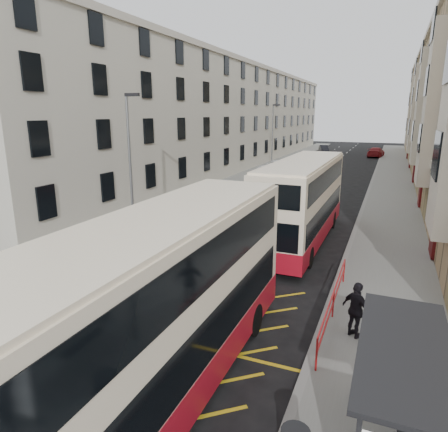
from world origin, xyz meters
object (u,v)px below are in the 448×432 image
at_px(pedestrian_far, 356,310).
at_px(white_van, 276,168).
at_px(bus_shelter, 410,395).
at_px(street_lamp_near, 130,156).
at_px(pedestrian_mid, 445,373).
at_px(car_red, 376,152).
at_px(street_lamp_far, 273,133).
at_px(double_decker_front, 157,313).
at_px(double_decker_rear, 302,201).
at_px(car_silver, 303,155).
at_px(car_dark, 324,149).

bearing_deg(pedestrian_far, white_van, -34.00).
distance_m(bus_shelter, street_lamp_near, 19.38).
height_order(pedestrian_mid, car_red, pedestrian_mid).
height_order(street_lamp_far, pedestrian_far, street_lamp_far).
xyz_separation_m(double_decker_front, double_decker_rear, (0.56, 14.02, -0.05)).
relative_size(pedestrian_far, car_red, 0.33).
height_order(bus_shelter, pedestrian_far, bus_shelter).
distance_m(pedestrian_mid, car_silver, 54.77).
bearing_deg(car_dark, double_decker_front, -101.69).
distance_m(street_lamp_near, double_decker_front, 15.22).
bearing_deg(white_van, street_lamp_far, 129.54).
height_order(white_van, car_silver, white_van).
bearing_deg(pedestrian_mid, car_red, 78.22).
distance_m(double_decker_front, pedestrian_mid, 7.13).
xyz_separation_m(street_lamp_near, white_van, (1.45, 26.67, -3.83)).
xyz_separation_m(white_van, car_dark, (0.76, 30.48, -0.14)).
bearing_deg(double_decker_front, white_van, 100.97).
bearing_deg(street_lamp_near, car_dark, 87.78).
bearing_deg(double_decker_rear, street_lamp_near, -167.63).
xyz_separation_m(double_decker_rear, car_dark, (-7.49, 55.10, -1.69)).
distance_m(street_lamp_far, pedestrian_far, 39.78).
bearing_deg(car_silver, street_lamp_far, -90.95).
bearing_deg(street_lamp_near, bus_shelter, -40.14).
bearing_deg(car_dark, bus_shelter, -97.24).
bearing_deg(pedestrian_far, double_decker_rear, -31.67).
bearing_deg(car_silver, bus_shelter, -72.33).
bearing_deg(pedestrian_mid, pedestrian_far, 119.44).
xyz_separation_m(street_lamp_far, car_dark, (2.21, 27.16, -3.97)).
bearing_deg(pedestrian_far, pedestrian_mid, 171.64).
xyz_separation_m(double_decker_front, car_dark, (-6.93, 69.12, -1.75)).
height_order(bus_shelter, street_lamp_far, street_lamp_far).
bearing_deg(street_lamp_far, bus_shelter, -70.88).
bearing_deg(bus_shelter, street_lamp_far, 109.12).
bearing_deg(double_decker_front, car_red, 87.56).
relative_size(pedestrian_mid, car_red, 0.28).
relative_size(pedestrian_far, white_van, 0.32).
relative_size(bus_shelter, pedestrian_mid, 2.72).
relative_size(street_lamp_far, car_dark, 1.99).
relative_size(street_lamp_near, white_van, 1.39).
distance_m(white_van, car_silver, 16.61).
distance_m(double_decker_rear, car_silver, 42.13).
distance_m(bus_shelter, street_lamp_far, 44.94).
bearing_deg(car_silver, pedestrian_mid, -70.62).
distance_m(street_lamp_far, car_red, 25.22).
height_order(car_dark, car_red, car_red).
distance_m(bus_shelter, white_van, 41.27).
distance_m(pedestrian_far, car_dark, 65.40).
height_order(double_decker_front, white_van, double_decker_front).
bearing_deg(double_decker_front, street_lamp_far, 102.01).
xyz_separation_m(street_lamp_near, double_decker_front, (9.14, -11.96, -2.23)).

